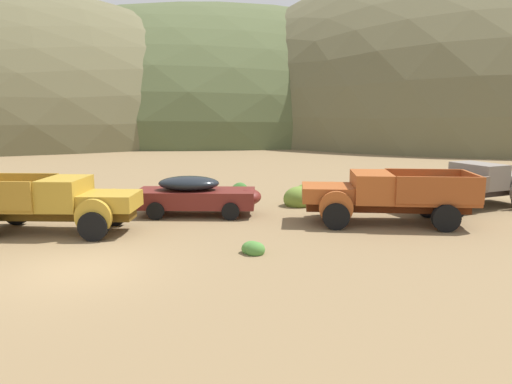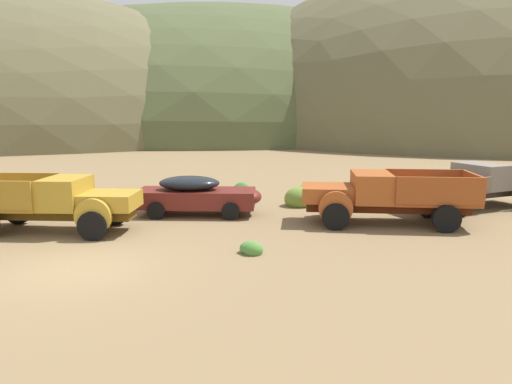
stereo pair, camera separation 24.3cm
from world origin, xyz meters
name	(u,v)px [view 1 (the left image)]	position (x,y,z in m)	size (l,w,h in m)	color
ground_plane	(79,270)	(0.00, 0.00, 0.00)	(300.00, 300.00, 0.00)	olive
hill_far_right	(220,132)	(12.32, 76.17, 0.00)	(108.50, 81.88, 42.61)	#4C5633
hill_distant	(434,135)	(45.82, 59.31, 0.00)	(75.97, 81.04, 50.52)	brown
truck_mustard	(61,203)	(-1.20, 4.23, 1.01)	(6.23, 3.35, 1.91)	#593D12
car_oxblood	(200,195)	(3.62, 6.09, 0.82)	(5.14, 2.68, 1.57)	maroon
truck_oxide_orange	(375,196)	(9.91, 3.53, 1.02)	(6.49, 3.79, 1.91)	#51220D
truck_primer_gray	(476,184)	(15.48, 5.49, 1.00)	(6.35, 3.63, 1.89)	#3D322D
bush_between_trucks	(240,191)	(5.84, 10.06, 0.22)	(0.87, 0.76, 0.83)	#3D702D
bush_front_right	(253,249)	(4.80, 0.61, 0.13)	(0.67, 0.71, 0.47)	#4C8438
bush_front_left	(302,198)	(8.22, 7.31, 0.31)	(1.71, 1.54, 1.16)	olive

